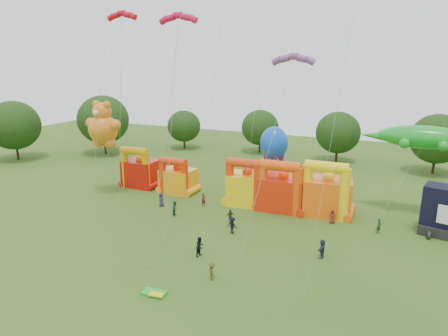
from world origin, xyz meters
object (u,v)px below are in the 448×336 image
at_px(bouncy_castle_0, 140,171).
at_px(octopus_kite, 270,159).
at_px(spectator_0, 161,200).
at_px(bouncy_castle_2, 247,187).
at_px(spectator_4, 230,216).
at_px(gecko_kite, 405,172).
at_px(teddy_bear_kite, 107,141).

relative_size(bouncy_castle_0, octopus_kite, 0.63).
bearing_deg(spectator_0, bouncy_castle_2, 40.28).
bearing_deg(spectator_0, spectator_4, 5.16).
distance_m(bouncy_castle_0, bouncy_castle_2, 17.76).
distance_m(bouncy_castle_0, gecko_kite, 36.82).
relative_size(bouncy_castle_2, teddy_bear_kite, 0.49).
distance_m(bouncy_castle_2, spectator_4, 6.84).
bearing_deg(bouncy_castle_2, teddy_bear_kite, -167.22).
xyz_separation_m(bouncy_castle_0, bouncy_castle_2, (17.73, -1.06, 0.08)).
bearing_deg(teddy_bear_kite, bouncy_castle_0, 76.46).
height_order(teddy_bear_kite, spectator_0, teddy_bear_kite).
bearing_deg(bouncy_castle_2, spectator_4, -85.64).
xyz_separation_m(bouncy_castle_0, teddy_bear_kite, (-1.30, -5.38, 5.47)).
bearing_deg(octopus_kite, bouncy_castle_2, -116.64).
xyz_separation_m(spectator_0, spectator_4, (10.50, -1.39, -0.09)).
height_order(bouncy_castle_0, spectator_0, bouncy_castle_0).
height_order(spectator_0, spectator_4, spectator_0).
distance_m(bouncy_castle_2, gecko_kite, 19.38).
xyz_separation_m(teddy_bear_kite, spectator_4, (19.53, -2.30, -7.05)).
distance_m(bouncy_castle_0, spectator_0, 10.08).
distance_m(teddy_bear_kite, spectator_4, 20.89).
bearing_deg(octopus_kite, gecko_kite, -3.99).
height_order(bouncy_castle_0, bouncy_castle_2, bouncy_castle_2).
relative_size(bouncy_castle_2, spectator_4, 4.00).
xyz_separation_m(gecko_kite, spectator_4, (-18.38, -9.22, -5.11)).
height_order(gecko_kite, spectator_0, gecko_kite).
relative_size(gecko_kite, spectator_0, 7.45).
bearing_deg(octopus_kite, spectator_0, -142.85).
bearing_deg(spectator_4, teddy_bear_kite, -45.71).
bearing_deg(teddy_bear_kite, spectator_0, -5.73).
bearing_deg(spectator_4, bouncy_castle_2, -124.65).
xyz_separation_m(bouncy_castle_0, spectator_0, (7.73, -6.29, -1.50)).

